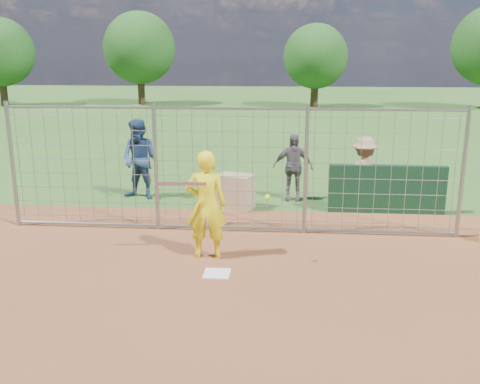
# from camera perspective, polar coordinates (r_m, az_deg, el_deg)

# --- Properties ---
(ground) EXTENTS (100.00, 100.00, 0.00)m
(ground) POSITION_cam_1_polar(r_m,az_deg,el_deg) (9.12, -2.32, -8.24)
(ground) COLOR #2D591E
(ground) RESTS_ON ground
(infield_dirt) EXTENTS (18.00, 18.00, 0.00)m
(infield_dirt) POSITION_cam_1_polar(r_m,az_deg,el_deg) (6.49, -5.73, -18.50)
(infield_dirt) COLOR brown
(infield_dirt) RESTS_ON ground
(home_plate) EXTENTS (0.43, 0.43, 0.02)m
(home_plate) POSITION_cam_1_polar(r_m,az_deg,el_deg) (8.94, -2.48, -8.68)
(home_plate) COLOR silver
(home_plate) RESTS_ON ground
(dugout_wall) EXTENTS (2.60, 0.20, 1.10)m
(dugout_wall) POSITION_cam_1_polar(r_m,az_deg,el_deg) (12.53, 15.38, 0.28)
(dugout_wall) COLOR #11381E
(dugout_wall) RESTS_ON ground
(batter) EXTENTS (0.75, 0.53, 1.94)m
(batter) POSITION_cam_1_polar(r_m,az_deg,el_deg) (9.36, -3.63, -1.36)
(batter) COLOR yellow
(batter) RESTS_ON ground
(bystander_a) EXTENTS (1.12, 0.97, 1.98)m
(bystander_a) POSITION_cam_1_polar(r_m,az_deg,el_deg) (13.42, -10.61, 3.42)
(bystander_a) COLOR navy
(bystander_a) RESTS_ON ground
(bystander_b) EXTENTS (0.97, 0.41, 1.66)m
(bystander_b) POSITION_cam_1_polar(r_m,az_deg,el_deg) (13.16, 5.65, 2.66)
(bystander_b) COLOR #56555A
(bystander_b) RESTS_ON ground
(bystander_c) EXTENTS (1.24, 0.91, 1.71)m
(bystander_c) POSITION_cam_1_polar(r_m,az_deg,el_deg) (12.57, 13.04, 1.91)
(bystander_c) COLOR #977652
(bystander_c) RESTS_ON ground
(equipment_bin) EXTENTS (0.93, 0.77, 0.80)m
(equipment_bin) POSITION_cam_1_polar(r_m,az_deg,el_deg) (12.48, -0.51, 0.05)
(equipment_bin) COLOR tan
(equipment_bin) RESTS_ON ground
(equipment_in_play) EXTENTS (1.96, 0.25, 0.26)m
(equipment_in_play) POSITION_cam_1_polar(r_m,az_deg,el_deg) (9.04, -4.11, 0.53)
(equipment_in_play) COLOR silver
(equipment_in_play) RESTS_ON ground
(backstop_fence) EXTENTS (9.08, 0.08, 2.60)m
(backstop_fence) POSITION_cam_1_polar(r_m,az_deg,el_deg) (10.64, -1.07, 2.23)
(backstop_fence) COLOR gray
(backstop_fence) RESTS_ON ground
(tree_line) EXTENTS (44.66, 6.72, 6.48)m
(tree_line) POSITION_cam_1_polar(r_m,az_deg,el_deg) (36.52, 8.29, 14.79)
(tree_line) COLOR #3F2B19
(tree_line) RESTS_ON ground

